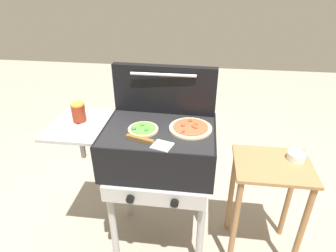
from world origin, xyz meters
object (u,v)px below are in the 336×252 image
pizza_veggie (143,129)px  spatula (149,142)px  prep_table (268,190)px  sauce_jar (79,112)px  pizza_pepperoni (191,128)px  topping_bowl_near (296,156)px  grill (157,150)px

pizza_veggie → spatula: 0.14m
pizza_veggie → prep_table: bearing=2.5°
sauce_jar → spatula: size_ratio=0.43×
pizza_pepperoni → topping_bowl_near: pizza_pepperoni is taller
pizza_pepperoni → prep_table: bearing=-1.9°
topping_bowl_near → pizza_veggie: bearing=-174.0°
sauce_jar → prep_table: 1.23m
pizza_veggie → sauce_jar: bearing=170.7°
pizza_veggie → sauce_jar: sauce_jar is taller
grill → sauce_jar: bearing=175.5°
sauce_jar → topping_bowl_near: size_ratio=1.11×
sauce_jar → prep_table: size_ratio=0.16×
prep_table → topping_bowl_near: topping_bowl_near is taller
grill → prep_table: (0.67, 0.00, -0.24)m
pizza_veggie → prep_table: (0.75, 0.03, -0.39)m
grill → prep_table: bearing=0.4°
grill → topping_bowl_near: 0.81m
spatula → prep_table: 0.81m
sauce_jar → topping_bowl_near: 1.30m
pizza_pepperoni → spatula: pizza_pepperoni is taller
pizza_veggie → spatula: size_ratio=0.64×
pizza_veggie → pizza_pepperoni: bearing=10.3°
pizza_pepperoni → spatula: (-0.21, -0.17, -0.00)m
topping_bowl_near → grill: bearing=-175.4°
pizza_pepperoni → spatula: bearing=-139.8°
pizza_veggie → prep_table: size_ratio=0.24×
spatula → prep_table: (0.69, 0.16, -0.39)m
grill → topping_bowl_near: (0.81, 0.06, -0.02)m
pizza_veggie → spatula: pizza_veggie is taller
spatula → topping_bowl_near: size_ratio=2.57×
sauce_jar → prep_table: bearing=-1.6°
grill → topping_bowl_near: size_ratio=9.30×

